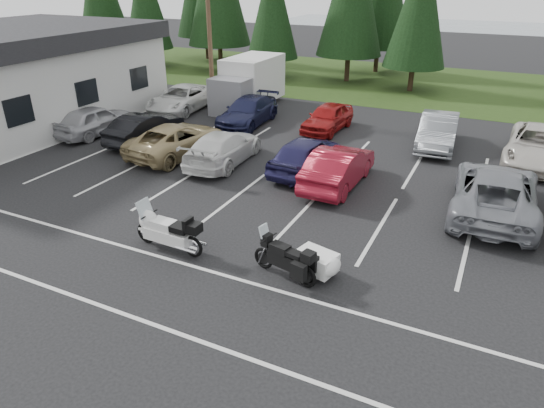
{
  "coord_description": "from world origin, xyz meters",
  "views": [
    {
      "loc": [
        6.09,
        -12.93,
        7.55
      ],
      "look_at": [
        0.07,
        -0.5,
        0.88
      ],
      "focal_mm": 32.0,
      "sensor_mm": 36.0,
      "label": 1
    }
  ],
  "objects_px": {
    "car_far_0": "(182,98)",
    "cargo_trailer": "(316,264)",
    "car_near_0": "(95,120)",
    "box_truck": "(245,84)",
    "car_far_4": "(539,146)",
    "car_near_2": "(177,139)",
    "utility_pole": "(209,26)",
    "touring_motorcycle": "(168,228)",
    "car_near_5": "(338,167)",
    "adventure_motorcycle": "(284,255)",
    "car_near_4": "(306,154)",
    "car_far_2": "(328,117)",
    "car_near_6": "(495,192)",
    "car_near_3": "(223,147)",
    "car_near_1": "(145,128)",
    "car_far_3": "(438,131)",
    "building": "(0,78)",
    "car_far_1": "(248,111)"
  },
  "relations": [
    {
      "from": "car_far_0",
      "to": "cargo_trailer",
      "type": "height_order",
      "value": "car_far_0"
    },
    {
      "from": "car_near_0",
      "to": "cargo_trailer",
      "type": "bearing_deg",
      "value": 158.72
    },
    {
      "from": "box_truck",
      "to": "cargo_trailer",
      "type": "bearing_deg",
      "value": -55.27
    },
    {
      "from": "car_near_0",
      "to": "car_far_4",
      "type": "relative_size",
      "value": 0.79
    },
    {
      "from": "box_truck",
      "to": "car_near_2",
      "type": "height_order",
      "value": "box_truck"
    },
    {
      "from": "car_far_0",
      "to": "car_far_4",
      "type": "height_order",
      "value": "car_far_4"
    },
    {
      "from": "utility_pole",
      "to": "touring_motorcycle",
      "type": "bearing_deg",
      "value": -62.31
    },
    {
      "from": "car_near_5",
      "to": "adventure_motorcycle",
      "type": "height_order",
      "value": "car_near_5"
    },
    {
      "from": "utility_pole",
      "to": "car_near_0",
      "type": "xyz_separation_m",
      "value": [
        -2.33,
        -7.37,
        -3.95
      ]
    },
    {
      "from": "car_near_4",
      "to": "car_far_2",
      "type": "relative_size",
      "value": 1.07
    },
    {
      "from": "car_far_4",
      "to": "adventure_motorcycle",
      "type": "relative_size",
      "value": 2.42
    },
    {
      "from": "car_near_4",
      "to": "car_far_0",
      "type": "xyz_separation_m",
      "value": [
        -10.31,
        5.84,
        -0.02
      ]
    },
    {
      "from": "car_far_2",
      "to": "touring_motorcycle",
      "type": "bearing_deg",
      "value": -87.54
    },
    {
      "from": "car_near_5",
      "to": "car_near_6",
      "type": "distance_m",
      "value": 5.57
    },
    {
      "from": "car_near_3",
      "to": "car_near_1",
      "type": "bearing_deg",
      "value": -12.89
    },
    {
      "from": "car_near_2",
      "to": "car_far_2",
      "type": "bearing_deg",
      "value": -122.21
    },
    {
      "from": "car_near_2",
      "to": "car_far_3",
      "type": "relative_size",
      "value": 1.09
    },
    {
      "from": "adventure_motorcycle",
      "to": "car_near_2",
      "type": "bearing_deg",
      "value": 153.84
    },
    {
      "from": "car_far_3",
      "to": "car_far_2",
      "type": "bearing_deg",
      "value": 173.25
    },
    {
      "from": "car_near_4",
      "to": "touring_motorcycle",
      "type": "distance_m",
      "value": 7.69
    },
    {
      "from": "car_near_5",
      "to": "car_far_3",
      "type": "height_order",
      "value": "car_far_3"
    },
    {
      "from": "car_near_2",
      "to": "car_near_5",
      "type": "xyz_separation_m",
      "value": [
        7.67,
        -0.18,
        0.05
      ]
    },
    {
      "from": "car_near_0",
      "to": "adventure_motorcycle",
      "type": "xyz_separation_m",
      "value": [
        13.89,
        -7.48,
        -0.05
      ]
    },
    {
      "from": "building",
      "to": "box_truck",
      "type": "xyz_separation_m",
      "value": [
        10.0,
        8.5,
        -1.0
      ]
    },
    {
      "from": "car_near_3",
      "to": "car_far_2",
      "type": "bearing_deg",
      "value": -114.87
    },
    {
      "from": "car_far_0",
      "to": "car_far_2",
      "type": "bearing_deg",
      "value": -4.24
    },
    {
      "from": "building",
      "to": "car_near_2",
      "type": "distance_m",
      "value": 11.28
    },
    {
      "from": "car_near_6",
      "to": "cargo_trailer",
      "type": "bearing_deg",
      "value": 54.52
    },
    {
      "from": "car_near_4",
      "to": "car_far_3",
      "type": "distance_m",
      "value": 7.09
    },
    {
      "from": "box_truck",
      "to": "car_near_1",
      "type": "distance_m",
      "value": 7.95
    },
    {
      "from": "cargo_trailer",
      "to": "car_near_6",
      "type": "bearing_deg",
      "value": 70.61
    },
    {
      "from": "car_far_0",
      "to": "car_near_5",
      "type": "bearing_deg",
      "value": -32.97
    },
    {
      "from": "car_near_6",
      "to": "adventure_motorcycle",
      "type": "relative_size",
      "value": 2.53
    },
    {
      "from": "car_far_1",
      "to": "touring_motorcycle",
      "type": "xyz_separation_m",
      "value": [
        4.12,
        -12.55,
        0.02
      ]
    },
    {
      "from": "car_near_2",
      "to": "building",
      "type": "bearing_deg",
      "value": 4.85
    },
    {
      "from": "car_near_2",
      "to": "car_far_2",
      "type": "distance_m",
      "value": 8.04
    },
    {
      "from": "touring_motorcycle",
      "to": "cargo_trailer",
      "type": "xyz_separation_m",
      "value": [
        4.43,
        0.65,
        -0.38
      ]
    },
    {
      "from": "car_near_1",
      "to": "car_near_6",
      "type": "height_order",
      "value": "car_near_6"
    },
    {
      "from": "car_far_2",
      "to": "car_near_0",
      "type": "bearing_deg",
      "value": -147.96
    },
    {
      "from": "utility_pole",
      "to": "box_truck",
      "type": "bearing_deg",
      "value": 14.04
    },
    {
      "from": "car_near_0",
      "to": "car_near_6",
      "type": "relative_size",
      "value": 0.76
    },
    {
      "from": "car_near_1",
      "to": "car_near_5",
      "type": "relative_size",
      "value": 0.95
    },
    {
      "from": "car_near_6",
      "to": "cargo_trailer",
      "type": "height_order",
      "value": "car_near_6"
    },
    {
      "from": "building",
      "to": "car_near_0",
      "type": "height_order",
      "value": "building"
    },
    {
      "from": "car_far_1",
      "to": "car_near_5",
      "type": "bearing_deg",
      "value": -42.32
    },
    {
      "from": "car_near_0",
      "to": "car_far_0",
      "type": "xyz_separation_m",
      "value": [
        1.18,
        5.77,
        -0.03
      ]
    },
    {
      "from": "box_truck",
      "to": "touring_motorcycle",
      "type": "height_order",
      "value": "box_truck"
    },
    {
      "from": "utility_pole",
      "to": "car_near_4",
      "type": "distance_m",
      "value": 12.45
    },
    {
      "from": "building",
      "to": "car_near_2",
      "type": "relative_size",
      "value": 3.06
    },
    {
      "from": "car_far_3",
      "to": "car_near_3",
      "type": "bearing_deg",
      "value": -146.48
    }
  ]
}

